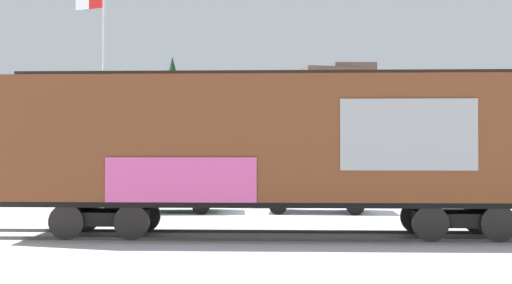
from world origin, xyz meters
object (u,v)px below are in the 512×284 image
flagpole (99,67)px  parked_car_white (314,190)px  freight_car (280,142)px  parked_car_green (160,189)px

flagpole → parked_car_white: flagpole is taller
freight_car → parked_car_white: 6.54m
parked_car_green → parked_car_white: parked_car_green is taller
flagpole → parked_car_green: bearing=-45.6°
freight_car → parked_car_white: (1.67, 6.08, -1.73)m
flagpole → parked_car_white: 10.53m
parked_car_green → flagpole: bearing=134.4°
flagpole → parked_car_green: (2.96, -3.03, -4.94)m
parked_car_green → parked_car_white: 5.74m
flagpole → parked_car_white: (8.70, -3.23, -4.98)m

